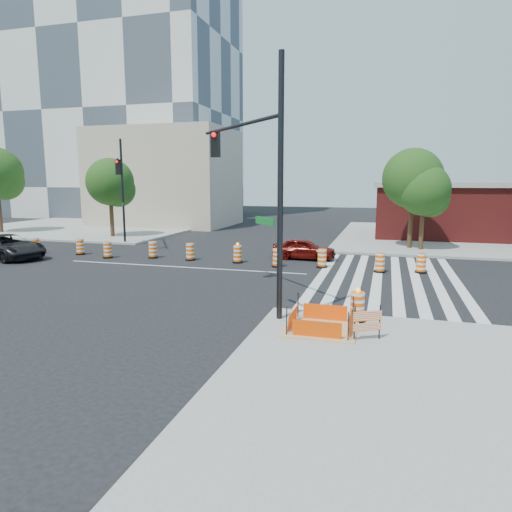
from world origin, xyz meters
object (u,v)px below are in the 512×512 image
(red_coupe, at_px, (304,249))
(signal_pole_se, at_px, (255,166))
(dark_suv, at_px, (7,247))
(signal_pole_nw, at_px, (121,181))

(red_coupe, distance_m, signal_pole_se, 12.20)
(dark_suv, distance_m, signal_pole_se, 19.33)
(dark_suv, height_order, signal_pole_nw, signal_pole_nw)
(signal_pole_se, bearing_deg, dark_suv, 26.40)
(dark_suv, height_order, signal_pole_se, signal_pole_se)
(signal_pole_se, relative_size, signal_pole_nw, 1.12)
(red_coupe, relative_size, signal_pole_se, 0.44)
(red_coupe, distance_m, signal_pole_nw, 14.20)
(red_coupe, bearing_deg, signal_pole_se, -176.43)
(red_coupe, relative_size, signal_pole_nw, 0.50)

